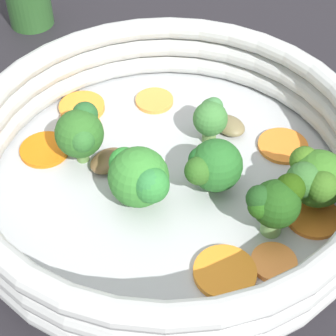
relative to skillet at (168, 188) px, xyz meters
The scene contains 20 objects.
ground_plane 0.01m from the skillet, ahead, with size 4.00×4.00×0.00m, color black.
skillet is the anchor object (origin of this frame).
skillet_rim_wall 0.04m from the skillet, ahead, with size 0.32×0.32×0.06m.
skillet_rivet_right 0.14m from the skillet, 44.30° to the left, with size 0.01×0.01×0.01m, color #AEB3BC.
carrot_slice_0 0.11m from the skillet, 96.27° to the right, with size 0.04×0.04×0.00m, color orange.
carrot_slice_1 0.10m from the skillet, 160.97° to the right, with size 0.04×0.04×0.00m, color #F9973E.
carrot_slice_2 0.11m from the skillet, 123.45° to the left, with size 0.04×0.04×0.00m, color orange.
carrot_slice_3 0.12m from the skillet, 126.70° to the right, with size 0.04×0.04×0.01m, color orange.
carrot_slice_4 0.10m from the skillet, 35.86° to the left, with size 0.04×0.04×0.00m, color orange.
carrot_slice_5 0.11m from the skillet, 54.69° to the left, with size 0.03×0.03×0.00m, color orange.
carrot_slice_6 0.10m from the skillet, 117.82° to the right, with size 0.03×0.03×0.01m, color orange.
carrot_slice_7 0.12m from the skillet, 82.54° to the left, with size 0.04×0.04×0.00m, color orange.
broccoli_floret_0 0.05m from the skillet, 31.96° to the right, with size 0.05×0.05×0.05m.
broccoli_floret_1 0.08m from the skillet, 97.68° to the right, with size 0.05×0.04×0.05m.
broccoli_floret_2 0.05m from the skillet, 83.21° to the left, with size 0.04×0.04×0.05m.
broccoli_floret_3 0.12m from the skillet, 88.16° to the left, with size 0.05×0.05×0.05m.
broccoli_floret_4 0.07m from the skillet, 156.11° to the left, with size 0.03×0.03×0.04m.
broccoli_floret_5 0.10m from the skillet, 68.37° to the left, with size 0.04×0.04×0.05m.
mushroom_piece_0 0.08m from the skillet, 149.96° to the left, with size 0.03×0.02×0.01m, color olive.
mushroom_piece_1 0.05m from the skillet, 97.30° to the right, with size 0.03×0.03×0.01m, color brown.
Camera 1 is at (0.30, 0.06, 0.36)m, focal length 60.00 mm.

